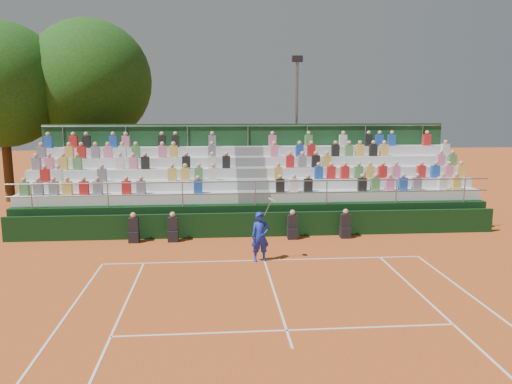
{
  "coord_description": "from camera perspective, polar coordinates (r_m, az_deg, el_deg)",
  "views": [
    {
      "loc": [
        -1.63,
        -16.52,
        5.27
      ],
      "look_at": [
        0.0,
        3.5,
        1.8
      ],
      "focal_mm": 35.0,
      "sensor_mm": 36.0,
      "label": 1
    }
  ],
  "objects": [
    {
      "name": "tree_east",
      "position": [
        30.65,
        -18.43,
        11.89
      ],
      "size": [
        6.97,
        6.97,
        10.15
      ],
      "color": "#372514",
      "rests_on": "ground"
    },
    {
      "name": "courtside_wall",
      "position": [
        20.36,
        0.07,
        -3.75
      ],
      "size": [
        20.0,
        0.15,
        1.0
      ],
      "primitive_type": "cube",
      "color": "black",
      "rests_on": "ground"
    },
    {
      "name": "tennis_player",
      "position": [
        17.11,
        0.5,
        -5.12
      ],
      "size": [
        0.87,
        0.48,
        2.22
      ],
      "color": "#1728AF",
      "rests_on": "ground"
    },
    {
      "name": "ground",
      "position": [
        17.42,
        0.94,
        -7.81
      ],
      "size": [
        90.0,
        90.0,
        0.0
      ],
      "primitive_type": "plane",
      "color": "#C65621",
      "rests_on": "ground"
    },
    {
      "name": "line_officials",
      "position": [
        19.88,
        -2.15,
        -4.16
      ],
      "size": [
        8.82,
        0.4,
        1.19
      ],
      "color": "black",
      "rests_on": "ground"
    },
    {
      "name": "floodlight_mast",
      "position": [
        28.98,
        4.66,
        8.65
      ],
      "size": [
        0.6,
        0.25,
        8.06
      ],
      "color": "gray",
      "rests_on": "ground"
    },
    {
      "name": "grandstand",
      "position": [
        23.39,
        -0.6,
        -0.51
      ],
      "size": [
        20.0,
        5.2,
        4.4
      ],
      "color": "black",
      "rests_on": "ground"
    },
    {
      "name": "tree_west",
      "position": [
        30.75,
        -27.12,
        10.85
      ],
      "size": [
        6.77,
        6.77,
        9.8
      ],
      "color": "#372514",
      "rests_on": "ground"
    }
  ]
}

